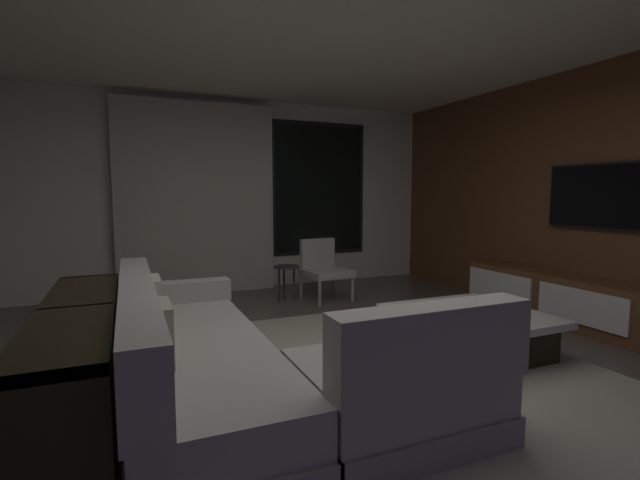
{
  "coord_description": "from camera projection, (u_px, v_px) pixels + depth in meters",
  "views": [
    {
      "loc": [
        -1.44,
        -2.81,
        1.37
      ],
      "look_at": [
        0.34,
        1.33,
        0.91
      ],
      "focal_mm": 25.26,
      "sensor_mm": 36.0,
      "label": 1
    }
  ],
  "objects": [
    {
      "name": "accent_chair_near_window",
      "position": [
        323.0,
        266.0,
        5.87
      ],
      "size": [
        0.6,
        0.61,
        0.78
      ],
      "color": "#B2ADA0",
      "rests_on": "floor"
    },
    {
      "name": "media_wall",
      "position": [
        633.0,
        196.0,
        4.34
      ],
      "size": [
        0.12,
        7.8,
        2.7
      ],
      "color": "brown",
      "rests_on": "floor"
    },
    {
      "name": "area_rug",
      "position": [
        398.0,
        379.0,
        3.32
      ],
      "size": [
        3.2,
        3.8,
        0.01
      ],
      "primitive_type": "cube",
      "color": "#ADA391",
      "rests_on": "floor"
    },
    {
      "name": "side_stool",
      "position": [
        286.0,
        272.0,
        5.73
      ],
      "size": [
        0.32,
        0.32,
        0.46
      ],
      "color": "#333338",
      "rests_on": "floor"
    },
    {
      "name": "coffee_table",
      "position": [
        469.0,
        332.0,
        3.87
      ],
      "size": [
        1.16,
        1.16,
        0.36
      ],
      "color": "black",
      "rests_on": "floor"
    },
    {
      "name": "book_stack_on_coffee_table",
      "position": [
        468.0,
        308.0,
        3.88
      ],
      "size": [
        0.27,
        0.22,
        0.07
      ],
      "color": "#87CA58",
      "rests_on": "coffee_table"
    },
    {
      "name": "back_wall_with_window",
      "position": [
        231.0,
        196.0,
        6.42
      ],
      "size": [
        6.6,
        0.3,
        2.7
      ],
      "color": "silver",
      "rests_on": "floor"
    },
    {
      "name": "console_table_behind_couch",
      "position": [
        79.0,
        362.0,
        2.56
      ],
      "size": [
        0.4,
        2.1,
        0.74
      ],
      "color": "black",
      "rests_on": "floor"
    },
    {
      "name": "media_console",
      "position": [
        600.0,
        309.0,
        4.38
      ],
      "size": [
        0.46,
        3.1,
        0.52
      ],
      "color": "brown",
      "rests_on": "floor"
    },
    {
      "name": "mounted_tv",
      "position": [
        600.0,
        196.0,
        4.52
      ],
      "size": [
        0.05,
        1.14,
        0.66
      ],
      "color": "black"
    },
    {
      "name": "floor",
      "position": [
        349.0,
        383.0,
        3.27
      ],
      "size": [
        9.2,
        9.2,
        0.0
      ],
      "primitive_type": "plane",
      "color": "#564C44"
    },
    {
      "name": "sectional_couch",
      "position": [
        243.0,
        367.0,
        2.82
      ],
      "size": [
        1.98,
        2.5,
        0.82
      ],
      "color": "gray",
      "rests_on": "floor"
    }
  ]
}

